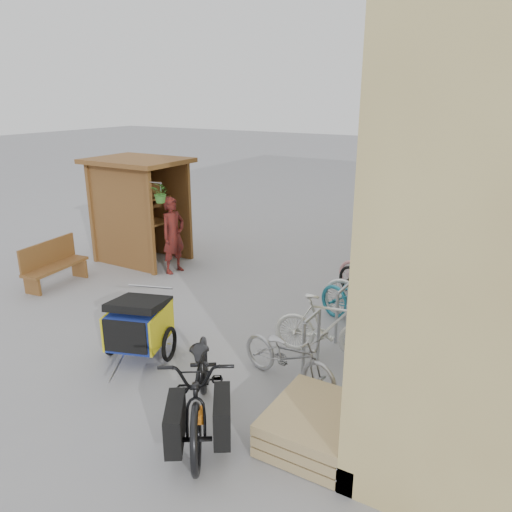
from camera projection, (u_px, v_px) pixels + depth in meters
The scene contains 17 objects.
ground at pixel (184, 332), 8.31m from camera, with size 80.00×80.00×0.00m, color gray.
kiosk at pixel (136, 196), 11.43m from camera, with size 2.49×1.65×2.40m.
bike_rack at pixel (367, 284), 9.00m from camera, with size 0.05×5.35×0.86m.
pallet_stack at pixel (315, 426), 5.65m from camera, with size 1.00×1.20×0.40m.
bench at pixel (53, 263), 10.23m from camera, with size 0.62×1.50×0.92m.
shopping_carts at pixel (451, 231), 11.91m from camera, with size 0.62×2.47×1.12m.
child_trailer at pixel (139, 323), 7.41m from camera, with size 1.10×1.69×0.98m.
cargo_bike at pixel (201, 384), 5.79m from camera, with size 1.89×2.29×1.17m.
person_kiosk at pixel (173, 235), 10.86m from camera, with size 0.62×0.41×1.69m, color maroon.
bike_0 at pixel (289, 356), 6.74m from camera, with size 0.56×1.59×0.84m, color #9B9B9F.
bike_1 at pixel (327, 326), 7.44m from camera, with size 0.45×1.60×0.96m, color white.
bike_2 at pixel (362, 303), 8.32m from camera, with size 0.62×1.77×0.93m, color #206F83.
bike_3 at pixel (371, 292), 8.63m from camera, with size 0.49×1.73×1.04m, color white.
bike_4 at pixel (374, 279), 9.47m from camera, with size 0.57×1.63×0.86m, color black.
bike_5 at pixel (373, 273), 9.65m from camera, with size 0.45×1.59×0.96m, color pink.
bike_6 at pixel (398, 263), 10.47m from camera, with size 0.54×1.55×0.81m, color pink.
bike_7 at pixel (405, 257), 10.64m from camera, with size 0.45×1.58×0.95m, color pink.
Camera 1 is at (4.85, -5.84, 3.80)m, focal length 35.00 mm.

